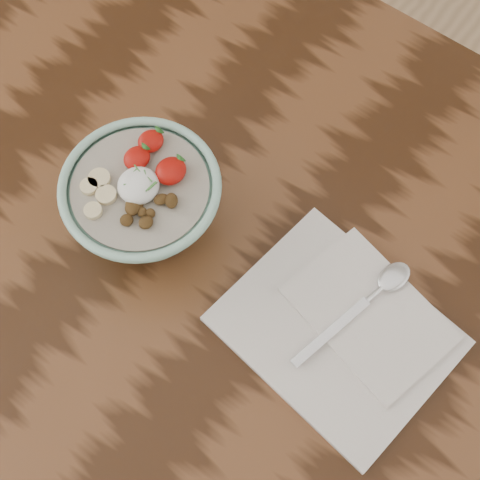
% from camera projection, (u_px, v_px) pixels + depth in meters
% --- Properties ---
extents(table, '(1.60, 0.90, 0.75)m').
position_uv_depth(table, '(283.00, 294.00, 0.93)').
color(table, '#311A0C').
rests_on(table, ground).
extents(breakfast_bowl, '(0.19, 0.19, 0.13)m').
position_uv_depth(breakfast_bowl, '(144.00, 202.00, 0.81)').
color(breakfast_bowl, '#98CCB7').
rests_on(breakfast_bowl, table).
extents(napkin, '(0.28, 0.24, 0.02)m').
position_uv_depth(napkin, '(343.00, 327.00, 0.81)').
color(napkin, silver).
rests_on(napkin, table).
extents(spoon, '(0.06, 0.19, 0.01)m').
position_uv_depth(spoon, '(378.00, 290.00, 0.81)').
color(spoon, silver).
rests_on(spoon, napkin).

